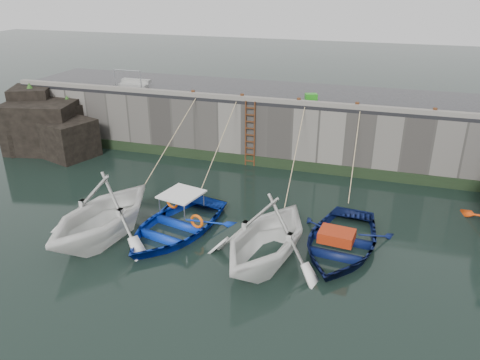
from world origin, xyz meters
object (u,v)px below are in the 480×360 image
(bollard_a, at_px, (193,93))
(bollard_d, at_px, (357,105))
(boat_near_blue, at_px, (175,231))
(bollard_e, at_px, (435,111))
(boat_near_blacktrim, at_px, (266,261))
(bollard_b, at_px, (242,97))
(boat_near_white, at_px, (105,237))
(fish_crate, at_px, (311,97))
(bollard_c, at_px, (299,101))
(ladder, at_px, (250,134))
(boat_near_navy, at_px, (340,247))

(bollard_a, relative_size, bollard_d, 1.00)
(boat_near_blue, xyz_separation_m, bollard_e, (8.76, 7.35, 3.30))
(boat_near_blacktrim, xyz_separation_m, bollard_b, (-3.38, 8.20, 3.30))
(boat_near_white, bearing_deg, boat_near_blacktrim, 10.83)
(bollard_b, bearing_deg, fish_crate, 14.67)
(bollard_c, height_order, bollard_e, same)
(bollard_a, height_order, bollard_c, same)
(boat_near_blue, xyz_separation_m, fish_crate, (3.38, 8.17, 3.32))
(boat_near_blue, xyz_separation_m, boat_near_blacktrim, (3.64, -0.85, 0.00))
(ladder, bearing_deg, bollard_d, 4.00)
(ladder, distance_m, boat_near_navy, 8.26)
(boat_near_blacktrim, bearing_deg, boat_near_blue, 177.94)
(ladder, bearing_deg, boat_near_blacktrim, -69.88)
(boat_near_blue, relative_size, bollard_b, 17.48)
(boat_near_blacktrim, xyz_separation_m, bollard_d, (1.92, 8.20, 3.30))
(boat_near_navy, bearing_deg, boat_near_blacktrim, -138.97)
(bollard_b, bearing_deg, bollard_a, 180.00)
(boat_near_blue, height_order, fish_crate, fish_crate)
(boat_near_white, distance_m, bollard_d, 11.97)
(ladder, height_order, boat_near_blacktrim, ladder)
(ladder, xyz_separation_m, boat_near_blacktrim, (2.88, -7.87, -1.59))
(boat_near_blacktrim, xyz_separation_m, bollard_a, (-5.88, 8.20, 3.30))
(ladder, xyz_separation_m, boat_near_white, (-2.96, -8.17, -1.59))
(bollard_c, distance_m, bollard_e, 5.80)
(ladder, bearing_deg, bollard_e, 2.40)
(bollard_a, height_order, bollard_d, same)
(bollard_a, bearing_deg, fish_crate, 8.28)
(bollard_c, bearing_deg, boat_near_white, -121.23)
(ladder, relative_size, bollard_a, 11.43)
(boat_near_blue, height_order, bollard_e, bollard_e)
(boat_near_blacktrim, distance_m, boat_near_navy, 2.70)
(boat_near_navy, height_order, bollard_c, bollard_c)
(ladder, xyz_separation_m, bollard_b, (-0.50, 0.34, 1.71))
(bollard_c, xyz_separation_m, bollard_e, (5.80, 0.00, 0.00))
(ladder, bearing_deg, boat_near_blue, -96.14)
(boat_near_white, xyz_separation_m, bollard_c, (5.16, 8.50, 3.30))
(fish_crate, xyz_separation_m, bollard_a, (-5.63, -0.82, -0.02))
(fish_crate, bearing_deg, bollard_a, 166.66)
(fish_crate, distance_m, bollard_e, 5.44)
(boat_near_blue, relative_size, bollard_d, 17.48)
(boat_near_white, height_order, fish_crate, fish_crate)
(bollard_a, distance_m, bollard_e, 11.00)
(boat_near_blacktrim, height_order, boat_near_navy, boat_near_blacktrim)
(bollard_d, bearing_deg, boat_near_navy, -87.58)
(ladder, relative_size, bollard_e, 11.43)
(boat_near_navy, relative_size, bollard_a, 17.32)
(bollard_a, relative_size, bollard_e, 1.00)
(bollard_a, distance_m, bollard_b, 2.50)
(boat_near_white, bearing_deg, fish_crate, 66.97)
(boat_near_blacktrim, bearing_deg, bollard_c, 105.81)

